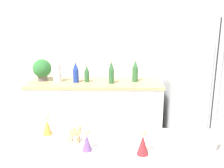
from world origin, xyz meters
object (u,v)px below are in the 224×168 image
Objects in this scene: potted_plant at (42,69)px; wise_man_figurine_blue at (143,143)px; back_bottle_3 at (111,73)px; refrigerator at (203,86)px; back_bottle_0 at (135,71)px; fruit_bowl at (198,139)px; back_bottle_2 at (87,74)px; wise_man_figurine_crimson at (47,126)px; back_bottle_1 at (76,73)px; wise_man_figurine_purple at (87,141)px; paper_towel_roll at (57,73)px; camel_figurine at (75,132)px.

wise_man_figurine_blue is at bearing -60.42° from potted_plant.
wise_man_figurine_blue is (0.23, -1.96, 0.00)m from back_bottle_3.
refrigerator is 0.92m from back_bottle_0.
wise_man_figurine_blue is (-0.35, -0.13, 0.04)m from fruit_bowl.
potted_plant is at bearing 128.07° from fruit_bowl.
back_bottle_3 is at bearing -11.78° from back_bottle_2.
back_bottle_3 is 1.76m from wise_man_figurine_crimson.
back_bottle_1 is 1.77m from wise_man_figurine_crimson.
wise_man_figurine_blue is 1.17× the size of wise_man_figurine_purple.
potted_plant is at bearing 107.52° from wise_man_figurine_crimson.
back_bottle_0 reaches higher than wise_man_figurine_purple.
fruit_bowl is (1.31, -1.89, -0.01)m from paper_towel_roll.
back_bottle_3 is at bearing -179.72° from refrigerator.
potted_plant is 1.06× the size of back_bottle_1.
wise_man_figurine_crimson is (-0.20, 0.11, -0.01)m from camel_figurine.
camel_figurine is at bearing -179.93° from fruit_bowl.
wise_man_figurine_purple is (0.87, -2.06, -0.03)m from potted_plant.
back_bottle_2 is at bearing 97.03° from wise_man_figurine_purple.
back_bottle_1 is 2.12m from wise_man_figurine_blue.
wise_man_figurine_crimson is at bearing -102.32° from back_bottle_3.
back_bottle_0 is 2.07m from wise_man_figurine_blue.
paper_towel_roll is at bearing 178.15° from refrigerator.
wise_man_figurine_purple is at bearing -92.66° from back_bottle_3.
wise_man_figurine_purple is (-0.09, -1.92, -0.01)m from back_bottle_3.
fruit_bowl is 1.77× the size of wise_man_figurine_crimson.
back_bottle_0 is 1.95m from fruit_bowl.
wise_man_figurine_crimson is at bearing 144.57° from wise_man_figurine_purple.
back_bottle_0 reaches higher than back_bottle_2.
back_bottle_2 is (0.40, 0.00, -0.01)m from paper_towel_roll.
back_bottle_3 is 2.13× the size of wise_man_figurine_crimson.
refrigerator is at bearing -6.50° from back_bottle_0.
wise_man_figurine_crimson is (-0.60, 0.24, -0.01)m from wise_man_figurine_blue.
wise_man_figurine_purple is at bearing -82.97° from back_bottle_2.
back_bottle_3 is 1.97m from wise_man_figurine_blue.
back_bottle_0 is 1.07× the size of back_bottle_1.
wise_man_figurine_crimson is at bearing -78.55° from paper_towel_roll.
back_bottle_1 is at bearing 178.68° from refrigerator.
potted_plant reaches higher than wise_man_figurine_purple.
wise_man_figurine_blue is (1.19, -2.09, -0.02)m from potted_plant.
paper_towel_roll is at bearing 124.71° from fruit_bowl.
potted_plant is at bearing 174.01° from back_bottle_2.
back_bottle_3 reaches higher than potted_plant.
wise_man_figurine_crimson is (-0.70, -1.83, -0.00)m from back_bottle_0.
potted_plant is 0.99× the size of back_bottle_0.
camel_figurine is at bearing 161.74° from wise_man_figurine_blue.
camel_figurine is 0.13m from wise_man_figurine_purple.
camel_figurine is at bearing -104.40° from back_bottle_0.
wise_man_figurine_crimson is (-1.60, -1.72, 0.17)m from refrigerator.
back_bottle_3 is 2.25× the size of wise_man_figurine_purple.
back_bottle_1 is 1.78× the size of wise_man_figurine_blue.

